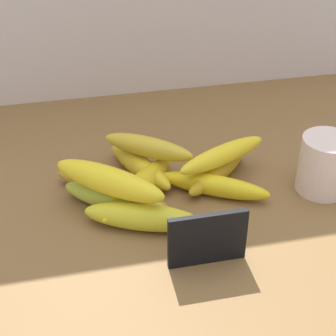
{
  "coord_description": "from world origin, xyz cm",
  "views": [
    {
      "loc": [
        -20.38,
        -68.75,
        55.75
      ],
      "look_at": [
        -5.36,
        0.13,
        8.0
      ],
      "focal_mm": 57.17,
      "sensor_mm": 36.0,
      "label": 1
    }
  ],
  "objects": [
    {
      "name": "banana_5",
      "position": [
        -10.95,
        -7.56,
        5.1
      ],
      "size": [
        18.08,
        10.4,
        4.2
      ],
      "primitive_type": "ellipsoid",
      "rotation": [
        0.0,
        0.0,
        2.77
      ],
      "color": "gold",
      "rests_on": "counter_top"
    },
    {
      "name": "banana_6",
      "position": [
        -8.92,
        6.29,
        4.85
      ],
      "size": [
        10.48,
        16.48,
        3.71
      ],
      "primitive_type": "ellipsoid",
      "rotation": [
        0.0,
        0.0,
        5.16
      ],
      "color": "gold",
      "rests_on": "counter_top"
    },
    {
      "name": "banana_9",
      "position": [
        -7.43,
        6.31,
        8.47
      ],
      "size": [
        15.2,
        12.24,
        3.53
      ],
      "primitive_type": "ellipsoid",
      "rotation": [
        0.0,
        0.0,
        5.66
      ],
      "color": "gold",
      "rests_on": "banana_6"
    },
    {
      "name": "banana_2",
      "position": [
        -10.15,
        0.07,
        4.98
      ],
      "size": [
        16.24,
        17.49,
        3.96
      ],
      "primitive_type": "ellipsoid",
      "rotation": [
        0.0,
        0.0,
        0.84
      ],
      "color": "gold",
      "rests_on": "counter_top"
    },
    {
      "name": "banana_8",
      "position": [
        4.25,
        1.8,
        8.15
      ],
      "size": [
        17.4,
        10.08,
        3.34
      ],
      "primitive_type": "ellipsoid",
      "rotation": [
        0.0,
        0.0,
        3.55
      ],
      "color": "yellow",
      "rests_on": "banana_0"
    },
    {
      "name": "banana_1",
      "position": [
        1.87,
        -1.73,
        4.76
      ],
      "size": [
        17.72,
        12.2,
        3.53
      ],
      "primitive_type": "ellipsoid",
      "rotation": [
        0.0,
        0.0,
        5.76
      ],
      "color": "yellow",
      "rests_on": "counter_top"
    },
    {
      "name": "counter_top",
      "position": [
        0.0,
        0.0,
        1.5
      ],
      "size": [
        110.0,
        76.0,
        3.0
      ],
      "primitive_type": "cube",
      "color": "brown",
      "rests_on": "ground"
    },
    {
      "name": "banana_4",
      "position": [
        -14.7,
        0.9,
        4.61
      ],
      "size": [
        18.13,
        15.56,
        3.22
      ],
      "primitive_type": "ellipsoid",
      "rotation": [
        0.0,
        0.0,
        5.6
      ],
      "color": "#AB7924",
      "rests_on": "counter_top"
    },
    {
      "name": "banana_0",
      "position": [
        3.59,
        2.02,
        4.74
      ],
      "size": [
        14.54,
        13.24,
        3.47
      ],
      "primitive_type": "ellipsoid",
      "rotation": [
        0.0,
        0.0,
        3.85
      ],
      "color": "gold",
      "rests_on": "counter_top"
    },
    {
      "name": "coffee_mug",
      "position": [
        20.02,
        -3.97,
        7.78
      ],
      "size": [
        9.95,
        8.45,
        9.56
      ],
      "color": "silver",
      "rests_on": "counter_top"
    },
    {
      "name": "banana_7",
      "position": [
        -15.15,
        -2.9,
        9.17
      ],
      "size": [
        17.34,
        15.55,
        4.32
      ],
      "primitive_type": "ellipsoid",
      "rotation": [
        0.0,
        0.0,
        2.44
      ],
      "color": "yellow",
      "rests_on": "banana_3"
    },
    {
      "name": "chalkboard_sign",
      "position": [
        -3.52,
        -16.55,
        6.86
      ],
      "size": [
        11.0,
        1.8,
        8.4
      ],
      "color": "black",
      "rests_on": "counter_top"
    },
    {
      "name": "banana_3",
      "position": [
        -13.85,
        -2.84,
        5.0
      ],
      "size": [
        18.02,
        14.91,
        4.01
      ],
      "primitive_type": "ellipsoid",
      "rotation": [
        0.0,
        0.0,
        2.5
      ],
      "color": "#B0C336",
      "rests_on": "counter_top"
    }
  ]
}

